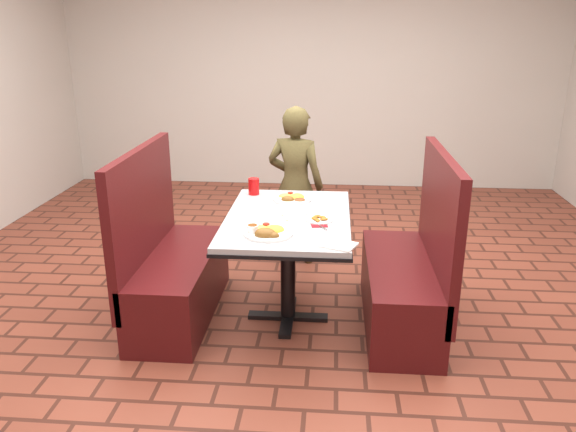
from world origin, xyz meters
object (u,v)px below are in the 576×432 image
object	(u,v)px
booth_bench_right	(408,279)
plantain_plate	(319,219)
red_tumbler	(254,186)
diner_person	(295,185)
booth_bench_left	(172,271)
near_dinner_plate	(267,230)
far_dinner_plate	(292,197)
dining_table	(288,230)

from	to	relation	value
booth_bench_right	plantain_plate	size ratio (longest dim) A/B	7.03
booth_bench_right	plantain_plate	bearing A→B (deg)	-172.31
plantain_plate	red_tumbler	distance (m)	0.75
diner_person	plantain_plate	xyz separation A→B (m)	(0.23, -1.14, 0.10)
booth_bench_left	near_dinner_plate	xyz separation A→B (m)	(0.70, -0.36, 0.45)
near_dinner_plate	booth_bench_right	bearing A→B (deg)	21.70
diner_person	far_dinner_plate	world-z (taller)	diner_person
red_tumbler	diner_person	bearing A→B (deg)	65.61
dining_table	diner_person	bearing A→B (deg)	91.37
dining_table	plantain_plate	distance (m)	0.24
booth_bench_left	booth_bench_right	bearing A→B (deg)	0.00
red_tumbler	dining_table	bearing A→B (deg)	-58.60
near_dinner_plate	diner_person	bearing A→B (deg)	87.23
booth_bench_left	near_dinner_plate	world-z (taller)	booth_bench_left
far_dinner_plate	diner_person	bearing A→B (deg)	92.28
diner_person	far_dinner_plate	distance (m)	0.72
far_dinner_plate	red_tumbler	size ratio (longest dim) A/B	2.24
diner_person	near_dinner_plate	distance (m)	1.42
plantain_plate	dining_table	bearing A→B (deg)	158.60
diner_person	near_dinner_plate	size ratio (longest dim) A/B	4.53
dining_table	booth_bench_right	distance (m)	0.86
booth_bench_left	red_tumbler	bearing A→B (deg)	43.15
dining_table	far_dinner_plate	size ratio (longest dim) A/B	4.54
booth_bench_right	red_tumbler	world-z (taller)	booth_bench_right
booth_bench_right	plantain_plate	xyz separation A→B (m)	(-0.59, -0.08, 0.43)
dining_table	near_dinner_plate	xyz separation A→B (m)	(-0.09, -0.36, 0.13)
booth_bench_left	dining_table	bearing A→B (deg)	0.00
diner_person	red_tumbler	distance (m)	0.66
plantain_plate	red_tumbler	xyz separation A→B (m)	(-0.50, 0.56, 0.05)
red_tumbler	near_dinner_plate	bearing A→B (deg)	-76.69
booth_bench_right	near_dinner_plate	size ratio (longest dim) A/B	4.11
booth_bench_right	diner_person	bearing A→B (deg)	127.83
booth_bench_left	far_dinner_plate	distance (m)	0.98
dining_table	diner_person	distance (m)	1.06
dining_table	plantain_plate	size ratio (longest dim) A/B	7.10
booth_bench_right	far_dinner_plate	bearing A→B (deg)	156.23
plantain_plate	red_tumbler	world-z (taller)	red_tumbler
booth_bench_right	plantain_plate	distance (m)	0.74
red_tumbler	booth_bench_right	bearing A→B (deg)	-23.61
booth_bench_left	far_dinner_plate	xyz separation A→B (m)	(0.80, 0.35, 0.45)
dining_table	diner_person	world-z (taller)	diner_person
diner_person	plantain_plate	distance (m)	1.17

